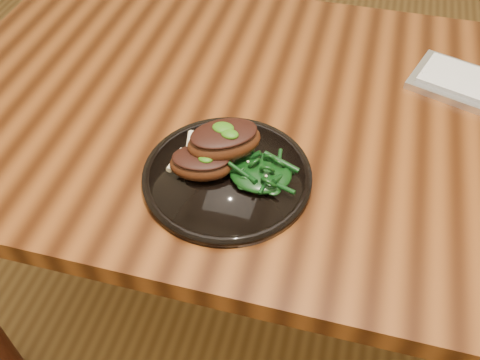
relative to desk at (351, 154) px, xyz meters
name	(u,v)px	position (x,y,z in m)	size (l,w,h in m)	color
desk	(351,154)	(0.00, 0.00, 0.00)	(1.60, 0.80, 0.75)	black
plate	(227,176)	(-0.19, -0.19, 0.09)	(0.27, 0.27, 0.02)	black
lamb_chop_front	(201,163)	(-0.23, -0.20, 0.12)	(0.11, 0.08, 0.04)	#401C0C
lamb_chop_back	(224,140)	(-0.20, -0.17, 0.14)	(0.14, 0.13, 0.05)	#401C0C
herb_smear	(217,144)	(-0.22, -0.14, 0.10)	(0.08, 0.05, 0.01)	#194B08
greens_heap	(261,170)	(-0.14, -0.19, 0.11)	(0.10, 0.09, 0.04)	black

